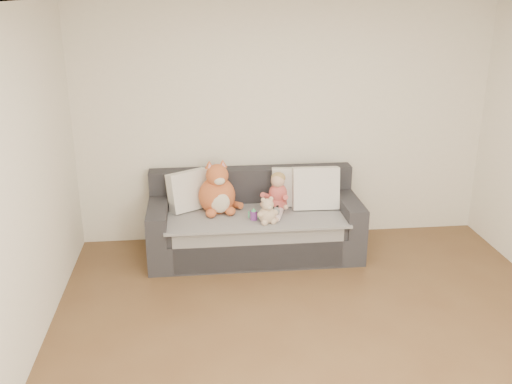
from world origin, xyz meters
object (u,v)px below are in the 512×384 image
(toddler, at_px, (277,196))
(plush_cat, at_px, (218,192))
(teddy_bear, at_px, (267,213))
(sippy_cup, at_px, (254,214))
(sofa, at_px, (254,225))

(toddler, height_order, plush_cat, plush_cat)
(toddler, distance_m, plush_cat, 0.62)
(teddy_bear, bearing_deg, toddler, 49.02)
(teddy_bear, distance_m, sippy_cup, 0.16)
(toddler, distance_m, teddy_bear, 0.32)
(toddler, xyz_separation_m, sippy_cup, (-0.26, -0.20, -0.11))
(toddler, relative_size, sippy_cup, 3.42)
(sofa, xyz_separation_m, teddy_bear, (0.10, -0.35, 0.27))
(sofa, bearing_deg, sippy_cup, -96.79)
(teddy_bear, bearing_deg, plush_cat, 127.47)
(teddy_bear, bearing_deg, sippy_cup, 129.29)
(plush_cat, bearing_deg, sofa, -13.02)
(toddler, xyz_separation_m, plush_cat, (-0.61, 0.07, 0.03))
(toddler, height_order, teddy_bear, toddler)
(toddler, bearing_deg, sofa, -169.62)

